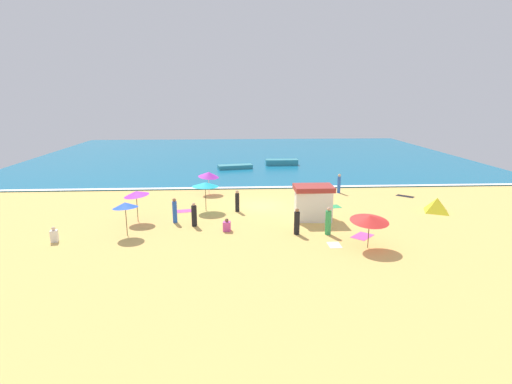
{
  "coord_description": "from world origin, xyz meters",
  "views": [
    {
      "loc": [
        -2.16,
        -31.52,
        8.7
      ],
      "look_at": [
        -0.31,
        1.44,
        0.8
      ],
      "focal_mm": 28.49,
      "sensor_mm": 36.0,
      "label": 1
    }
  ],
  "objects_px": {
    "beachgoer_5": "(227,226)",
    "small_boat_1": "(235,167)",
    "beach_umbrella_2": "(370,218)",
    "small_boat_0": "(282,162)",
    "beachgoer_1": "(237,201)",
    "beachgoer_4": "(194,215)",
    "lifeguard_cabana": "(313,202)",
    "beachgoer_7": "(175,211)",
    "beachgoer_2": "(328,222)",
    "beach_umbrella_1": "(209,174)",
    "beach_umbrella_4": "(125,205)",
    "beach_umbrella_3": "(205,184)",
    "beach_umbrella_0": "(136,193)",
    "beachgoer_0": "(297,222)",
    "beachgoer_3": "(339,184)",
    "beachgoer_6": "(54,235)",
    "beach_tent": "(437,205)"
  },
  "relations": [
    {
      "from": "beach_tent",
      "to": "lifeguard_cabana",
      "type": "bearing_deg",
      "value": -172.21
    },
    {
      "from": "beach_umbrella_3",
      "to": "small_boat_1",
      "type": "relative_size",
      "value": 0.67
    },
    {
      "from": "beach_tent",
      "to": "beachgoer_7",
      "type": "xyz_separation_m",
      "value": [
        -19.57,
        -1.55,
        0.29
      ]
    },
    {
      "from": "beachgoer_4",
      "to": "beachgoer_7",
      "type": "distance_m",
      "value": 1.67
    },
    {
      "from": "beach_umbrella_0",
      "to": "beach_umbrella_4",
      "type": "bearing_deg",
      "value": -90.35
    },
    {
      "from": "beachgoer_2",
      "to": "beachgoer_0",
      "type": "bearing_deg",
      "value": 175.67
    },
    {
      "from": "small_boat_0",
      "to": "small_boat_1",
      "type": "distance_m",
      "value": 6.33
    },
    {
      "from": "beach_umbrella_2",
      "to": "beach_umbrella_3",
      "type": "distance_m",
      "value": 13.09
    },
    {
      "from": "beachgoer_2",
      "to": "small_boat_0",
      "type": "xyz_separation_m",
      "value": [
        0.1,
        25.99,
        -0.39
      ]
    },
    {
      "from": "beachgoer_1",
      "to": "beachgoer_4",
      "type": "bearing_deg",
      "value": -131.13
    },
    {
      "from": "beachgoer_7",
      "to": "beach_umbrella_0",
      "type": "bearing_deg",
      "value": 170.76
    },
    {
      "from": "beach_umbrella_2",
      "to": "beachgoer_5",
      "type": "xyz_separation_m",
      "value": [
        -8.27,
        3.52,
        -1.44
      ]
    },
    {
      "from": "beach_umbrella_4",
      "to": "beachgoer_3",
      "type": "height_order",
      "value": "beach_umbrella_4"
    },
    {
      "from": "beachgoer_6",
      "to": "small_boat_1",
      "type": "relative_size",
      "value": 0.22
    },
    {
      "from": "beachgoer_6",
      "to": "small_boat_1",
      "type": "bearing_deg",
      "value": 65.23
    },
    {
      "from": "beachgoer_5",
      "to": "beachgoer_7",
      "type": "xyz_separation_m",
      "value": [
        -3.64,
        2.01,
        0.49
      ]
    },
    {
      "from": "beach_umbrella_2",
      "to": "beachgoer_2",
      "type": "bearing_deg",
      "value": 126.23
    },
    {
      "from": "beachgoer_2",
      "to": "beachgoer_5",
      "type": "height_order",
      "value": "beachgoer_2"
    },
    {
      "from": "beach_umbrella_0",
      "to": "beach_umbrella_3",
      "type": "height_order",
      "value": "beach_umbrella_0"
    },
    {
      "from": "small_boat_0",
      "to": "beachgoer_1",
      "type": "bearing_deg",
      "value": -105.93
    },
    {
      "from": "lifeguard_cabana",
      "to": "beachgoer_7",
      "type": "relative_size",
      "value": 1.55
    },
    {
      "from": "beachgoer_0",
      "to": "small_boat_0",
      "type": "xyz_separation_m",
      "value": [
        2.08,
        25.84,
        -0.36
      ]
    },
    {
      "from": "beachgoer_5",
      "to": "beachgoer_6",
      "type": "relative_size",
      "value": 0.89
    },
    {
      "from": "beachgoer_0",
      "to": "beachgoer_3",
      "type": "xyz_separation_m",
      "value": [
        5.57,
        11.02,
        0.06
      ]
    },
    {
      "from": "beach_umbrella_1",
      "to": "beachgoer_7",
      "type": "distance_m",
      "value": 8.72
    },
    {
      "from": "beach_umbrella_1",
      "to": "beach_umbrella_4",
      "type": "height_order",
      "value": "beach_umbrella_4"
    },
    {
      "from": "beachgoer_0",
      "to": "beachgoer_2",
      "type": "xyz_separation_m",
      "value": [
        1.99,
        -0.15,
        0.03
      ]
    },
    {
      "from": "beachgoer_7",
      "to": "small_boat_0",
      "type": "height_order",
      "value": "beachgoer_7"
    },
    {
      "from": "beach_umbrella_2",
      "to": "lifeguard_cabana",
      "type": "bearing_deg",
      "value": 110.54
    },
    {
      "from": "beach_umbrella_2",
      "to": "beachgoer_7",
      "type": "height_order",
      "value": "beach_umbrella_2"
    },
    {
      "from": "beach_umbrella_2",
      "to": "beach_umbrella_3",
      "type": "height_order",
      "value": "beach_umbrella_3"
    },
    {
      "from": "beach_umbrella_2",
      "to": "beachgoer_3",
      "type": "xyz_separation_m",
      "value": [
        1.78,
        13.63,
        -0.93
      ]
    },
    {
      "from": "beachgoer_3",
      "to": "beachgoer_7",
      "type": "bearing_deg",
      "value": -149.37
    },
    {
      "from": "beachgoer_1",
      "to": "beachgoer_3",
      "type": "height_order",
      "value": "beachgoer_3"
    },
    {
      "from": "beachgoer_1",
      "to": "beachgoer_7",
      "type": "xyz_separation_m",
      "value": [
        -4.38,
        -2.52,
        0.03
      ]
    },
    {
      "from": "beachgoer_2",
      "to": "beachgoer_7",
      "type": "relative_size",
      "value": 1.02
    },
    {
      "from": "beachgoer_0",
      "to": "beachgoer_4",
      "type": "relative_size",
      "value": 1.05
    },
    {
      "from": "beach_umbrella_0",
      "to": "beach_umbrella_1",
      "type": "bearing_deg",
      "value": 60.43
    },
    {
      "from": "beachgoer_4",
      "to": "beachgoer_6",
      "type": "bearing_deg",
      "value": -162.45
    },
    {
      "from": "small_boat_0",
      "to": "beachgoer_7",
      "type": "bearing_deg",
      "value": -114.0
    },
    {
      "from": "small_boat_0",
      "to": "small_boat_1",
      "type": "relative_size",
      "value": 0.95
    },
    {
      "from": "beachgoer_5",
      "to": "small_boat_1",
      "type": "distance_m",
      "value": 22.63
    },
    {
      "from": "beach_umbrella_3",
      "to": "beachgoer_4",
      "type": "distance_m",
      "value": 4.09
    },
    {
      "from": "beachgoer_4",
      "to": "beach_umbrella_0",
      "type": "bearing_deg",
      "value": 162.3
    },
    {
      "from": "beach_umbrella_1",
      "to": "beach_umbrella_4",
      "type": "bearing_deg",
      "value": -112.63
    },
    {
      "from": "lifeguard_cabana",
      "to": "beach_umbrella_3",
      "type": "height_order",
      "value": "lifeguard_cabana"
    },
    {
      "from": "small_boat_1",
      "to": "beachgoer_5",
      "type": "bearing_deg",
      "value": -91.7
    },
    {
      "from": "beachgoer_5",
      "to": "beachgoer_3",
      "type": "bearing_deg",
      "value": 45.19
    },
    {
      "from": "beachgoer_1",
      "to": "beachgoer_4",
      "type": "relative_size",
      "value": 1.02
    },
    {
      "from": "beachgoer_4",
      "to": "beachgoer_5",
      "type": "relative_size",
      "value": 1.93
    }
  ]
}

